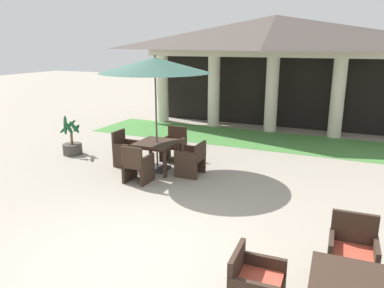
{
  "coord_description": "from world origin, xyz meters",
  "views": [
    {
      "loc": [
        2.8,
        -4.11,
        3.07
      ],
      "look_at": [
        -0.0,
        2.17,
        1.21
      ],
      "focal_mm": 34.85,
      "sensor_mm": 36.0,
      "label": 1
    }
  ],
  "objects_px": {
    "patio_umbrella_mid_left": "(155,66)",
    "patio_chair_mid_left_north": "(174,145)",
    "patio_chair_near_foreground_north": "(352,255)",
    "potted_palm_left_edge": "(72,144)",
    "patio_table_mid_left": "(157,146)",
    "patio_chair_mid_left_south": "(137,165)",
    "patio_chair_near_foreground_west": "(255,286)",
    "patio_chair_mid_left_east": "(191,159)",
    "patio_chair_mid_left_west": "(125,150)"
  },
  "relations": [
    {
      "from": "patio_chair_mid_left_north",
      "to": "patio_chair_mid_left_west",
      "type": "height_order",
      "value": "patio_chair_mid_left_west"
    },
    {
      "from": "patio_chair_mid_left_west",
      "to": "potted_palm_left_edge",
      "type": "distance_m",
      "value": 1.98
    },
    {
      "from": "patio_chair_mid_left_west",
      "to": "patio_chair_mid_left_south",
      "type": "relative_size",
      "value": 1.03
    },
    {
      "from": "patio_chair_mid_left_west",
      "to": "potted_palm_left_edge",
      "type": "height_order",
      "value": "potted_palm_left_edge"
    },
    {
      "from": "patio_chair_near_foreground_west",
      "to": "patio_chair_mid_left_north",
      "type": "bearing_deg",
      "value": -147.08
    },
    {
      "from": "patio_chair_near_foreground_north",
      "to": "patio_chair_mid_left_east",
      "type": "relative_size",
      "value": 1.14
    },
    {
      "from": "patio_chair_near_foreground_north",
      "to": "potted_palm_left_edge",
      "type": "height_order",
      "value": "potted_palm_left_edge"
    },
    {
      "from": "patio_chair_mid_left_south",
      "to": "patio_chair_mid_left_north",
      "type": "bearing_deg",
      "value": 90.0
    },
    {
      "from": "potted_palm_left_edge",
      "to": "patio_chair_mid_left_east",
      "type": "bearing_deg",
      "value": -3.16
    },
    {
      "from": "patio_chair_near_foreground_west",
      "to": "patio_chair_mid_left_north",
      "type": "relative_size",
      "value": 0.9
    },
    {
      "from": "patio_chair_mid_left_east",
      "to": "patio_chair_mid_left_north",
      "type": "bearing_deg",
      "value": 44.81
    },
    {
      "from": "patio_chair_mid_left_east",
      "to": "patio_chair_mid_left_south",
      "type": "relative_size",
      "value": 0.93
    },
    {
      "from": "patio_umbrella_mid_left",
      "to": "patio_chair_mid_left_north",
      "type": "bearing_deg",
      "value": 90.45
    },
    {
      "from": "patio_umbrella_mid_left",
      "to": "patio_chair_mid_left_west",
      "type": "relative_size",
      "value": 3.09
    },
    {
      "from": "patio_chair_near_foreground_north",
      "to": "potted_palm_left_edge",
      "type": "distance_m",
      "value": 8.12
    },
    {
      "from": "patio_chair_near_foreground_west",
      "to": "patio_chair_mid_left_east",
      "type": "xyz_separation_m",
      "value": [
        -2.63,
        4.09,
        0.01
      ]
    },
    {
      "from": "patio_chair_near_foreground_north",
      "to": "patio_chair_mid_left_west",
      "type": "height_order",
      "value": "patio_chair_near_foreground_north"
    },
    {
      "from": "patio_chair_mid_left_north",
      "to": "patio_chair_mid_left_west",
      "type": "distance_m",
      "value": 1.33
    },
    {
      "from": "patio_chair_mid_left_west",
      "to": "potted_palm_left_edge",
      "type": "bearing_deg",
      "value": -97.03
    },
    {
      "from": "patio_chair_near_foreground_north",
      "to": "patio_table_mid_left",
      "type": "relative_size",
      "value": 0.97
    },
    {
      "from": "patio_chair_mid_left_north",
      "to": "patio_chair_mid_left_west",
      "type": "relative_size",
      "value": 0.97
    },
    {
      "from": "patio_chair_mid_left_west",
      "to": "patio_chair_near_foreground_west",
      "type": "bearing_deg",
      "value": 47.32
    },
    {
      "from": "patio_chair_near_foreground_west",
      "to": "patio_chair_mid_left_west",
      "type": "height_order",
      "value": "patio_chair_mid_left_west"
    },
    {
      "from": "patio_table_mid_left",
      "to": "patio_umbrella_mid_left",
      "type": "relative_size",
      "value": 0.34
    },
    {
      "from": "patio_chair_mid_left_north",
      "to": "patio_chair_mid_left_south",
      "type": "bearing_deg",
      "value": 90.0
    },
    {
      "from": "patio_chair_mid_left_east",
      "to": "potted_palm_left_edge",
      "type": "bearing_deg",
      "value": 86.38
    },
    {
      "from": "patio_chair_near_foreground_west",
      "to": "patio_chair_near_foreground_north",
      "type": "xyz_separation_m",
      "value": [
        1.0,
        1.09,
        0.04
      ]
    },
    {
      "from": "patio_chair_near_foreground_west",
      "to": "patio_table_mid_left",
      "type": "height_order",
      "value": "patio_chair_near_foreground_west"
    },
    {
      "from": "patio_table_mid_left",
      "to": "patio_umbrella_mid_left",
      "type": "bearing_deg",
      "value": -71.57
    },
    {
      "from": "patio_chair_mid_left_south",
      "to": "potted_palm_left_edge",
      "type": "distance_m",
      "value": 3.13
    },
    {
      "from": "patio_umbrella_mid_left",
      "to": "patio_chair_mid_left_west",
      "type": "bearing_deg",
      "value": -179.55
    },
    {
      "from": "patio_chair_mid_left_north",
      "to": "patio_umbrella_mid_left",
      "type": "bearing_deg",
      "value": 90.0
    },
    {
      "from": "patio_table_mid_left",
      "to": "potted_palm_left_edge",
      "type": "relative_size",
      "value": 0.85
    },
    {
      "from": "potted_palm_left_edge",
      "to": "patio_chair_near_foreground_north",
      "type": "bearing_deg",
      "value": -23.32
    },
    {
      "from": "patio_table_mid_left",
      "to": "patio_chair_mid_left_south",
      "type": "distance_m",
      "value": 0.96
    },
    {
      "from": "patio_chair_mid_left_south",
      "to": "patio_chair_near_foreground_west",
      "type": "bearing_deg",
      "value": -42.04
    },
    {
      "from": "patio_table_mid_left",
      "to": "patio_chair_mid_left_west",
      "type": "relative_size",
      "value": 1.05
    },
    {
      "from": "patio_chair_near_foreground_north",
      "to": "patio_chair_mid_left_north",
      "type": "bearing_deg",
      "value": -43.22
    },
    {
      "from": "patio_chair_mid_left_south",
      "to": "potted_palm_left_edge",
      "type": "bearing_deg",
      "value": 157.91
    },
    {
      "from": "patio_table_mid_left",
      "to": "patio_chair_mid_left_east",
      "type": "height_order",
      "value": "patio_chair_mid_left_east"
    },
    {
      "from": "patio_umbrella_mid_left",
      "to": "patio_chair_mid_left_north",
      "type": "relative_size",
      "value": 3.18
    },
    {
      "from": "patio_table_mid_left",
      "to": "patio_chair_mid_left_west",
      "type": "bearing_deg",
      "value": -179.55
    },
    {
      "from": "patio_chair_near_foreground_west",
      "to": "patio_umbrella_mid_left",
      "type": "xyz_separation_m",
      "value": [
        -3.56,
        4.09,
        2.17
      ]
    },
    {
      "from": "patio_chair_mid_left_west",
      "to": "potted_palm_left_edge",
      "type": "xyz_separation_m",
      "value": [
        -1.96,
        0.23,
        -0.12
      ]
    },
    {
      "from": "patio_chair_near_foreground_north",
      "to": "patio_chair_near_foreground_west",
      "type": "bearing_deg",
      "value": 45.16
    },
    {
      "from": "patio_chair_mid_left_west",
      "to": "potted_palm_left_edge",
      "type": "relative_size",
      "value": 0.8
    },
    {
      "from": "patio_chair_near_foreground_west",
      "to": "patio_umbrella_mid_left",
      "type": "height_order",
      "value": "patio_umbrella_mid_left"
    },
    {
      "from": "patio_chair_mid_left_north",
      "to": "patio_chair_near_foreground_north",
      "type": "bearing_deg",
      "value": 138.78
    },
    {
      "from": "patio_umbrella_mid_left",
      "to": "patio_chair_mid_left_east",
      "type": "bearing_deg",
      "value": 0.45
    },
    {
      "from": "patio_chair_near_foreground_west",
      "to": "patio_chair_mid_left_south",
      "type": "xyz_separation_m",
      "value": [
        -3.55,
        3.15,
        0.02
      ]
    }
  ]
}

